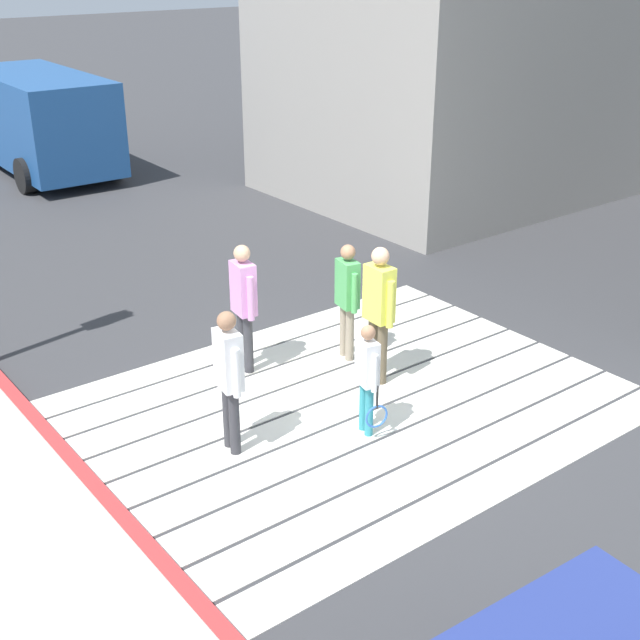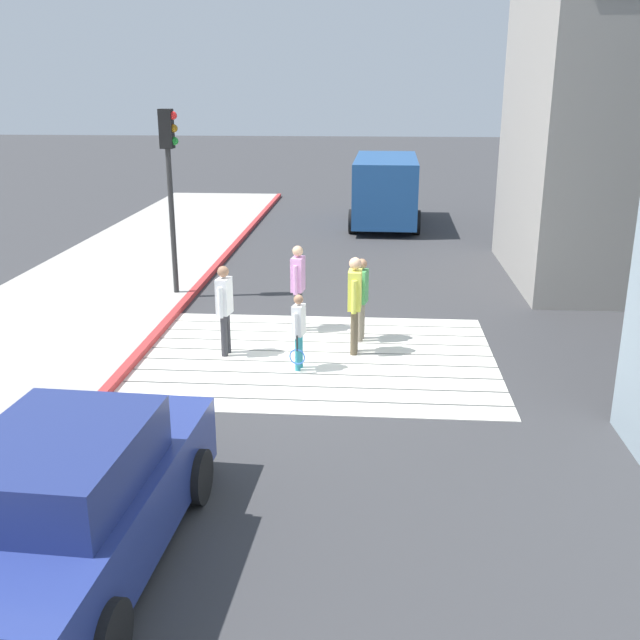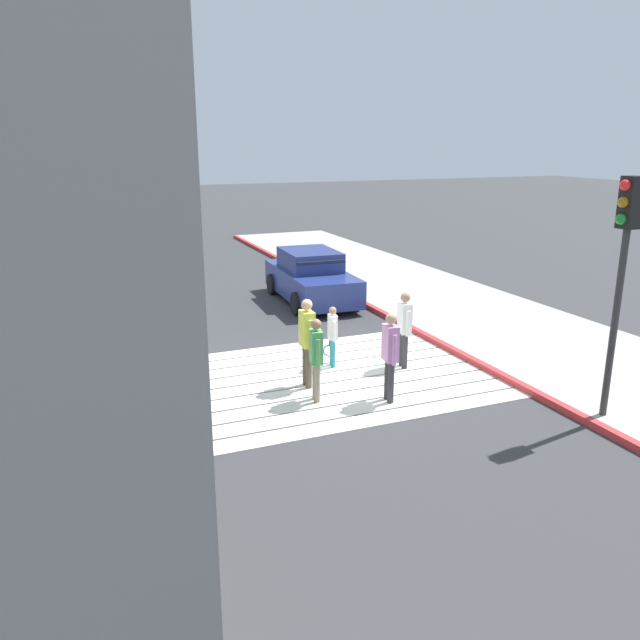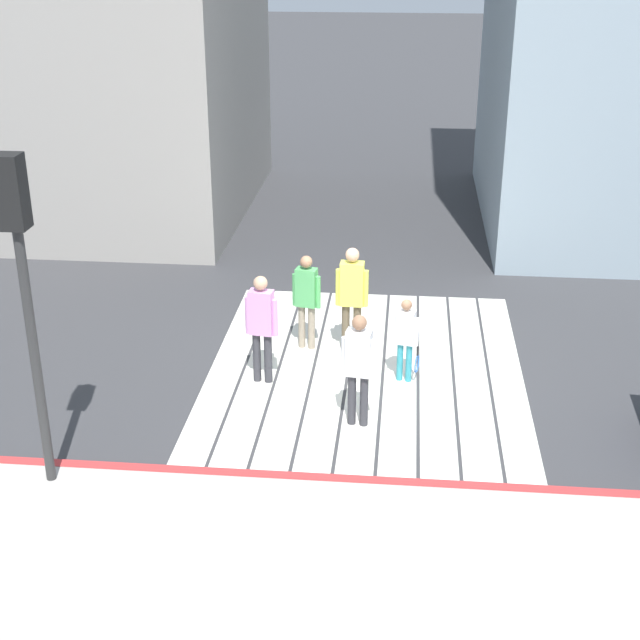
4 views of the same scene
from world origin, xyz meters
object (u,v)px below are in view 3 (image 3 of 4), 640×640
at_px(pedestrian_adult_trailing, 307,337).
at_px(pedestrian_child_with_racket, 332,333).
at_px(traffic_light_corner, 623,251).
at_px(pedestrian_adult_side, 404,325).
at_px(car_parked_near_curb, 311,278).
at_px(pedestrian_adult_lead, 316,354).
at_px(pedestrian_teen_behind, 390,351).

bearing_deg(pedestrian_adult_trailing, pedestrian_child_with_racket, -136.42).
xyz_separation_m(traffic_light_corner, pedestrian_child_with_racket, (3.30, -4.37, -2.27)).
bearing_deg(pedestrian_adult_side, pedestrian_adult_trailing, 6.03).
relative_size(car_parked_near_curb, pedestrian_adult_trailing, 2.42).
height_order(pedestrian_adult_lead, pedestrian_adult_trailing, pedestrian_adult_trailing).
bearing_deg(traffic_light_corner, pedestrian_child_with_racket, -52.94).
bearing_deg(pedestrian_adult_trailing, car_parked_near_curb, -112.19).
height_order(car_parked_near_curb, pedestrian_adult_lead, pedestrian_adult_lead).
relative_size(car_parked_near_curb, pedestrian_teen_behind, 2.53).
bearing_deg(car_parked_near_curb, pedestrian_adult_trailing, 67.81).
height_order(pedestrian_adult_trailing, pedestrian_teen_behind, pedestrian_adult_trailing).
bearing_deg(pedestrian_child_with_racket, pedestrian_adult_side, 155.56).
relative_size(pedestrian_adult_side, pedestrian_child_with_racket, 1.24).
xyz_separation_m(pedestrian_adult_lead, pedestrian_teen_behind, (-1.27, 0.54, 0.07)).
height_order(pedestrian_adult_side, pedestrian_child_with_racket, pedestrian_adult_side).
xyz_separation_m(car_parked_near_curb, pedestrian_adult_trailing, (2.65, 6.50, 0.32)).
distance_m(traffic_light_corner, pedestrian_adult_lead, 5.54).
relative_size(traffic_light_corner, pedestrian_child_with_racket, 3.12).
bearing_deg(car_parked_near_curb, pedestrian_teen_behind, 79.17).
distance_m(car_parked_near_curb, pedestrian_teen_behind, 7.93).
relative_size(pedestrian_adult_lead, pedestrian_adult_side, 0.97).
xyz_separation_m(traffic_light_corner, pedestrian_teen_behind, (3.07, -2.20, -2.03)).
bearing_deg(pedestrian_adult_trailing, pedestrian_teen_behind, 132.22).
bearing_deg(pedestrian_child_with_racket, traffic_light_corner, 127.06).
distance_m(traffic_light_corner, pedestrian_teen_behind, 4.28).
distance_m(pedestrian_adult_side, pedestrian_teen_behind, 1.93).
xyz_separation_m(traffic_light_corner, pedestrian_adult_side, (1.89, -3.73, -2.06)).
bearing_deg(pedestrian_child_with_racket, car_parked_near_curb, -107.04).
relative_size(pedestrian_adult_trailing, pedestrian_teen_behind, 1.04).
xyz_separation_m(car_parked_near_curb, traffic_light_corner, (-1.58, 9.99, 2.30)).
distance_m(car_parked_near_curb, pedestrian_adult_trailing, 7.03).
distance_m(car_parked_near_curb, traffic_light_corner, 10.37).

